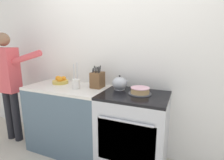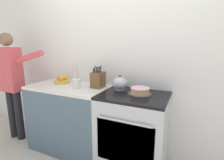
% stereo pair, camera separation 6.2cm
% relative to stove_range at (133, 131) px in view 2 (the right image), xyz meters
% --- Properties ---
extents(wall_back, '(8.00, 0.04, 2.60)m').
position_rel_stove_range_xyz_m(wall_back, '(-0.27, 0.33, 0.84)').
color(wall_back, silver).
rests_on(wall_back, ground_plane).
extents(counter_cabinet, '(1.08, 0.61, 0.92)m').
position_rel_stove_range_xyz_m(counter_cabinet, '(-0.93, 0.00, -0.00)').
color(counter_cabinet, '#4C6070').
rests_on(counter_cabinet, ground_plane).
extents(stove_range, '(0.77, 0.64, 0.92)m').
position_rel_stove_range_xyz_m(stove_range, '(0.00, 0.00, 0.00)').
color(stove_range, '#B7BABF').
rests_on(stove_range, ground_plane).
extents(layer_cake, '(0.26, 0.26, 0.08)m').
position_rel_stove_range_xyz_m(layer_cake, '(0.06, 0.04, 0.50)').
color(layer_cake, '#4C4C51').
rests_on(layer_cake, stove_range).
extents(tea_kettle, '(0.23, 0.19, 0.18)m').
position_rel_stove_range_xyz_m(tea_kettle, '(-0.22, 0.13, 0.54)').
color(tea_kettle, '#B7BABF').
rests_on(tea_kettle, stove_range).
extents(knife_block, '(0.14, 0.17, 0.29)m').
position_rel_stove_range_xyz_m(knife_block, '(-0.53, 0.11, 0.56)').
color(knife_block, brown).
rests_on(knife_block, counter_cabinet).
extents(utensil_crock, '(0.10, 0.10, 0.34)m').
position_rel_stove_range_xyz_m(utensil_crock, '(-0.75, -0.05, 0.53)').
color(utensil_crock, silver).
rests_on(utensil_crock, counter_cabinet).
extents(fruit_bowl, '(0.22, 0.22, 0.10)m').
position_rel_stove_range_xyz_m(fruit_bowl, '(-1.12, 0.10, 0.50)').
color(fruit_bowl, gold).
rests_on(fruit_bowl, counter_cabinet).
extents(person_baker, '(0.93, 0.20, 1.63)m').
position_rel_stove_range_xyz_m(person_baker, '(-1.87, -0.15, 0.51)').
color(person_baker, black).
rests_on(person_baker, ground_plane).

